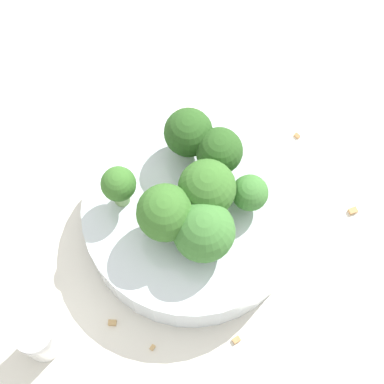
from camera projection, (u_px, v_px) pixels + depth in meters
The scene contains 15 objects.
ground_plane at pixel (192, 225), 0.66m from camera, with size 3.00×3.00×0.00m, color silver.
bowl at pixel (192, 216), 0.64m from camera, with size 0.21×0.21×0.05m, color silver.
broccoli_floret_0 at pixel (204, 231), 0.57m from camera, with size 0.06×0.06×0.06m.
broccoli_floret_1 at pixel (165, 213), 0.57m from camera, with size 0.05×0.05×0.07m.
broccoli_floret_2 at pixel (207, 191), 0.58m from camera, with size 0.05×0.05×0.07m.
broccoli_floret_3 at pixel (119, 186), 0.59m from camera, with size 0.03×0.03×0.05m.
broccoli_floret_4 at pixel (250, 191), 0.60m from camera, with size 0.03×0.03×0.04m.
broccoli_floret_5 at pixel (219, 152), 0.61m from camera, with size 0.05×0.05×0.06m.
broccoli_floret_6 at pixel (184, 133), 0.61m from camera, with size 0.05×0.05×0.06m.
pepper_shaker at pixel (38, 339), 0.59m from camera, with size 0.04×0.04×0.06m.
almond_crumb_0 at pixel (297, 135), 0.70m from camera, with size 0.01×0.00×0.01m, color olive.
almond_crumb_1 at pixel (353, 210), 0.66m from camera, with size 0.01×0.01×0.01m, color #AD7F4C.
almond_crumb_2 at pixel (112, 322), 0.62m from camera, with size 0.01×0.01×0.01m, color tan.
almond_crumb_3 at pixel (152, 347), 0.61m from camera, with size 0.01×0.00×0.01m, color tan.
almond_crumb_4 at pixel (236, 339), 0.61m from camera, with size 0.01×0.01×0.01m, color #AD7F4C.
Camera 1 is at (0.01, 0.24, 0.62)m, focal length 60.00 mm.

